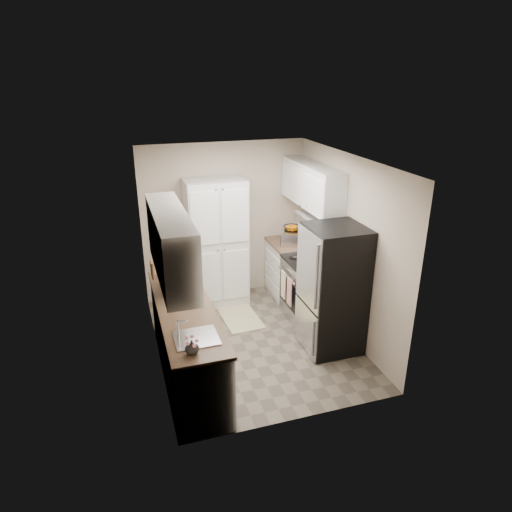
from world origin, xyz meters
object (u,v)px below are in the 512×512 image
(electric_range, at_px, (309,289))
(wine_bottle, at_px, (163,268))
(pantry_cabinet, at_px, (217,243))
(microwave, at_px, (183,275))
(refrigerator, at_px, (333,289))
(toaster_oven, at_px, (290,237))

(electric_range, distance_m, wine_bottle, 2.17)
(pantry_cabinet, bearing_deg, microwave, -120.30)
(refrigerator, relative_size, microwave, 2.85)
(pantry_cabinet, xyz_separation_m, wine_bottle, (-0.91, -0.83, 0.05))
(wine_bottle, relative_size, toaster_oven, 0.71)
(electric_range, bearing_deg, microwave, -171.26)
(microwave, bearing_deg, wine_bottle, 36.38)
(pantry_cabinet, xyz_separation_m, toaster_oven, (1.16, -0.15, 0.03))
(microwave, distance_m, wine_bottle, 0.44)
(pantry_cabinet, xyz_separation_m, microwave, (-0.71, -1.21, 0.09))
(pantry_cabinet, relative_size, refrigerator, 1.18)
(refrigerator, height_order, toaster_oven, refrigerator)
(electric_range, height_order, wine_bottle, wine_bottle)
(electric_range, relative_size, refrigerator, 0.66)
(wine_bottle, distance_m, toaster_oven, 2.18)
(refrigerator, distance_m, microwave, 1.93)
(electric_range, bearing_deg, wine_bottle, 177.41)
(refrigerator, bearing_deg, electric_range, 87.52)
(electric_range, xyz_separation_m, toaster_oven, (-0.01, 0.77, 0.55))
(microwave, relative_size, wine_bottle, 2.22)
(microwave, bearing_deg, pantry_cabinet, -21.90)
(pantry_cabinet, bearing_deg, toaster_oven, -7.51)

